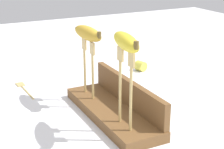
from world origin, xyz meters
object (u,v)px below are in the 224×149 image
banana_chunk_near (141,66)px  banana_raised_right (126,42)px  fork_fallen_near (24,88)px  fork_stand_right (125,82)px  fork_stand_left (88,63)px  banana_chunk_far (158,114)px  banana_raised_left (88,33)px

banana_chunk_near → banana_raised_right: bearing=-35.3°
banana_raised_right → fork_fallen_near: size_ratio=0.94×
fork_stand_right → fork_fallen_near: bearing=-161.4°
fork_stand_right → banana_chunk_near: fork_stand_right is taller
banana_raised_right → fork_stand_left: bearing=-180.0°
banana_raised_right → banana_chunk_near: (-0.44, 0.31, -0.23)m
fork_stand_right → banana_raised_right: banana_raised_right is taller
fork_stand_left → fork_fallen_near: size_ratio=1.04×
banana_raised_right → fork_stand_right: bearing=-10.4°
banana_raised_right → banana_chunk_far: size_ratio=3.04×
fork_stand_left → fork_fallen_near: bearing=-145.5°
fork_stand_left → banana_chunk_near: 0.39m
fork_stand_right → banana_raised_left: bearing=-180.0°
fork_stand_right → banana_chunk_near: 0.55m
banana_raised_right → fork_fallen_near: 0.54m
fork_stand_right → banana_raised_left: banana_raised_left is taller
banana_raised_right → fork_fallen_near: banana_raised_right is taller
fork_stand_left → banana_raised_right: size_ratio=1.11×
fork_stand_left → fork_fallen_near: (-0.22, -0.15, -0.13)m
banana_chunk_far → banana_chunk_near: bearing=155.5°
fork_stand_left → fork_fallen_near: 0.30m
banana_raised_left → fork_fallen_near: bearing=-145.5°
banana_raised_left → banana_raised_right: (0.23, 0.00, 0.03)m
banana_raised_right → banana_chunk_near: banana_raised_right is taller
banana_raised_left → banana_chunk_far: (0.19, 0.13, -0.21)m
fork_stand_left → banana_chunk_far: 0.26m
fork_stand_left → banana_raised_right: (0.23, 0.00, 0.12)m
banana_chunk_near → banana_chunk_far: bearing=-24.5°
banana_chunk_far → banana_raised_right: bearing=-72.4°
fork_stand_right → banana_chunk_near: size_ratio=4.34×
fork_stand_right → banana_chunk_near: (-0.44, 0.31, -0.13)m
fork_stand_left → banana_raised_left: size_ratio=1.11×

